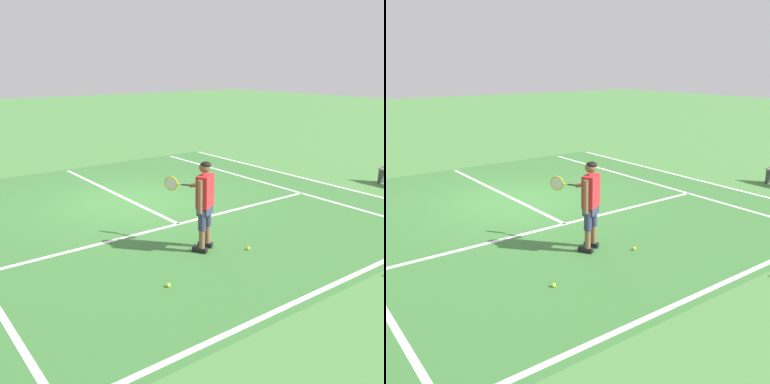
{
  "view_description": "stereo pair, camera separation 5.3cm",
  "coord_description": "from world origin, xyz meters",
  "views": [
    {
      "loc": [
        -5.24,
        -9.69,
        3.37
      ],
      "look_at": [
        -0.41,
        -3.21,
        1.05
      ],
      "focal_mm": 41.31,
      "sensor_mm": 36.0,
      "label": 1
    },
    {
      "loc": [
        -5.2,
        -9.72,
        3.37
      ],
      "look_at": [
        -0.41,
        -3.21,
        1.05
      ],
      "focal_mm": 41.31,
      "sensor_mm": 36.0,
      "label": 2
    }
  ],
  "objects": [
    {
      "name": "tennis_player",
      "position": [
        -0.41,
        -3.58,
        0.99
      ],
      "size": [
        0.55,
        1.23,
        1.71
      ],
      "color": "black",
      "rests_on": "ground"
    },
    {
      "name": "line_baseline",
      "position": [
        0.0,
        -5.95,
        0.0
      ],
      "size": [
        10.98,
        0.1,
        0.01
      ],
      "primitive_type": "cube",
      "color": "white",
      "rests_on": "ground"
    },
    {
      "name": "ground_plane",
      "position": [
        0.0,
        0.0,
        0.0
      ],
      "size": [
        80.0,
        80.0,
        0.0
      ],
      "primitive_type": "plane",
      "color": "#477F3D"
    },
    {
      "name": "tennis_ball_near_feet",
      "position": [
        -1.78,
        -4.43,
        0.03
      ],
      "size": [
        0.07,
        0.07,
        0.07
      ],
      "primitive_type": "sphere",
      "color": "#CCE02D",
      "rests_on": "ground"
    },
    {
      "name": "line_service",
      "position": [
        0.0,
        -2.16,
        0.0
      ],
      "size": [
        8.23,
        0.1,
        0.01
      ],
      "primitive_type": "cube",
      "color": "white",
      "rests_on": "ground"
    },
    {
      "name": "line_doubles_right",
      "position": [
        5.49,
        -0.85,
        0.0
      ],
      "size": [
        0.1,
        10.18,
        0.01
      ],
      "primitive_type": "cube",
      "color": "white",
      "rests_on": "ground"
    },
    {
      "name": "tennis_ball_by_baseline",
      "position": [
        0.25,
        -4.12,
        0.03
      ],
      "size": [
        0.07,
        0.07,
        0.07
      ],
      "primitive_type": "sphere",
      "color": "#CCE02D",
      "rests_on": "ground"
    },
    {
      "name": "line_singles_right",
      "position": [
        4.12,
        -0.85,
        0.0
      ],
      "size": [
        0.1,
        10.18,
        0.01
      ],
      "primitive_type": "cube",
      "color": "white",
      "rests_on": "ground"
    },
    {
      "name": "line_centre_service",
      "position": [
        0.0,
        1.04,
        0.0
      ],
      "size": [
        0.1,
        6.4,
        0.01
      ],
      "primitive_type": "cube",
      "color": "white",
      "rests_on": "ground"
    },
    {
      "name": "court_inner_surface",
      "position": [
        0.0,
        -0.85,
        0.0
      ],
      "size": [
        10.98,
        10.58,
        0.0
      ],
      "primitive_type": "cube",
      "color": "#387033",
      "rests_on": "ground"
    }
  ]
}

